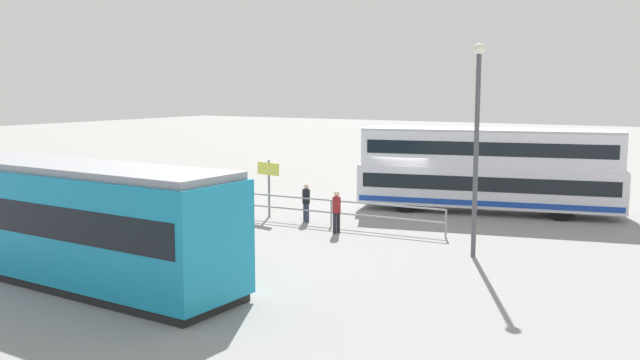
% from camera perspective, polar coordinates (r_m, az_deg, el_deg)
% --- Properties ---
extents(ground_plane, '(160.00, 160.00, 0.00)m').
position_cam_1_polar(ground_plane, '(31.96, 7.20, -2.43)').
color(ground_plane, gray).
extents(double_decker_bus, '(11.79, 5.15, 3.78)m').
position_cam_1_polar(double_decker_bus, '(31.60, 13.83, 0.84)').
color(double_decker_bus, silver).
rests_on(double_decker_bus, ground).
extents(tram_yellow, '(12.31, 3.09, 3.45)m').
position_cam_1_polar(tram_yellow, '(21.35, -20.76, -3.04)').
color(tram_yellow, teal).
rests_on(tram_yellow, ground).
extents(pedestrian_near_railing, '(0.43, 0.43, 1.62)m').
position_cam_1_polar(pedestrian_near_railing, '(28.55, -1.17, -1.70)').
color(pedestrian_near_railing, '#33384C').
rests_on(pedestrian_near_railing, ground).
extents(pedestrian_crossing, '(0.37, 0.37, 1.65)m').
position_cam_1_polar(pedestrian_crossing, '(26.35, 1.39, -2.44)').
color(pedestrian_crossing, black).
rests_on(pedestrian_crossing, ground).
extents(pedestrian_railing, '(9.68, 0.61, 1.08)m').
position_cam_1_polar(pedestrian_railing, '(27.81, 0.95, -2.32)').
color(pedestrian_railing, gray).
rests_on(pedestrian_railing, ground).
extents(info_sign, '(1.27, 0.30, 2.49)m').
position_cam_1_polar(info_sign, '(29.63, -4.32, 0.25)').
color(info_sign, slate).
rests_on(info_sign, ground).
extents(street_lamp, '(0.36, 0.36, 7.01)m').
position_cam_1_polar(street_lamp, '(22.88, 12.95, 3.75)').
color(street_lamp, '#4C4C51').
rests_on(street_lamp, ground).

